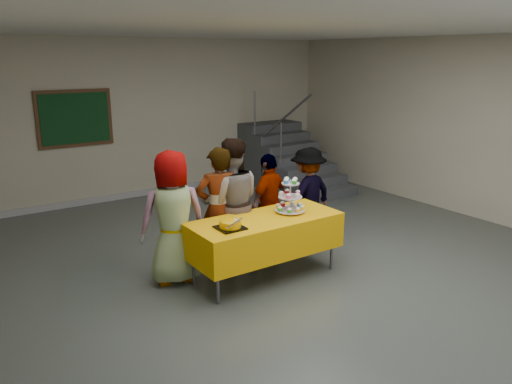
# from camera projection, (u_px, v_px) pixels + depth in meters

# --- Properties ---
(room_shell) EXTENTS (10.00, 10.04, 3.02)m
(room_shell) POSITION_uv_depth(u_px,v_px,m) (320.00, 107.00, 5.40)
(room_shell) COLOR #4C514C
(room_shell) RESTS_ON ground
(bake_table) EXTENTS (1.88, 0.78, 0.77)m
(bake_table) POSITION_uv_depth(u_px,v_px,m) (265.00, 235.00, 6.08)
(bake_table) COLOR #595960
(bake_table) RESTS_ON ground
(cupcake_stand) EXTENTS (0.38, 0.38, 0.44)m
(cupcake_stand) POSITION_uv_depth(u_px,v_px,m) (290.00, 199.00, 6.21)
(cupcake_stand) COLOR silver
(cupcake_stand) RESTS_ON bake_table
(bear_cake) EXTENTS (0.32, 0.36, 0.12)m
(bear_cake) POSITION_uv_depth(u_px,v_px,m) (230.00, 224.00, 5.64)
(bear_cake) COLOR black
(bear_cake) RESTS_ON bake_table
(schoolchild_a) EXTENTS (0.88, 0.67, 1.62)m
(schoolchild_a) POSITION_uv_depth(u_px,v_px,m) (173.00, 218.00, 5.91)
(schoolchild_a) COLOR slate
(schoolchild_a) RESTS_ON ground
(schoolchild_b) EXTENTS (0.66, 0.51, 1.59)m
(schoolchild_b) POSITION_uv_depth(u_px,v_px,m) (219.00, 209.00, 6.28)
(schoolchild_b) COLOR slate
(schoolchild_b) RESTS_ON ground
(schoolchild_c) EXTENTS (1.01, 0.92, 1.68)m
(schoolchild_c) POSITION_uv_depth(u_px,v_px,m) (231.00, 202.00, 6.42)
(schoolchild_c) COLOR slate
(schoolchild_c) RESTS_ON ground
(schoolchild_d) EXTENTS (0.88, 0.59, 1.38)m
(schoolchild_d) POSITION_uv_depth(u_px,v_px,m) (269.00, 202.00, 6.94)
(schoolchild_d) COLOR slate
(schoolchild_d) RESTS_ON ground
(schoolchild_e) EXTENTS (0.97, 0.65, 1.40)m
(schoolchild_e) POSITION_uv_depth(u_px,v_px,m) (308.00, 195.00, 7.31)
(schoolchild_e) COLOR slate
(schoolchild_e) RESTS_ON ground
(staircase) EXTENTS (1.30, 2.40, 2.04)m
(staircase) POSITION_uv_depth(u_px,v_px,m) (285.00, 162.00, 10.57)
(staircase) COLOR #424447
(staircase) RESTS_ON ground
(noticeboard) EXTENTS (1.30, 0.05, 1.00)m
(noticeboard) POSITION_uv_depth(u_px,v_px,m) (75.00, 118.00, 8.76)
(noticeboard) COLOR #472B16
(noticeboard) RESTS_ON ground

